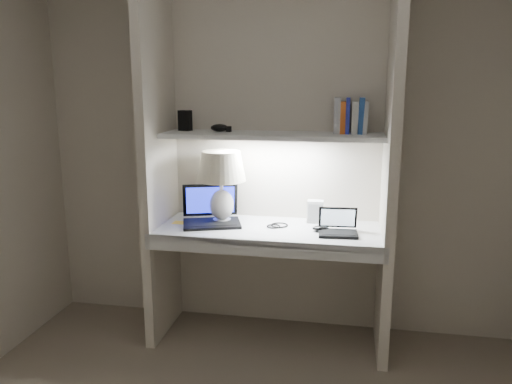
% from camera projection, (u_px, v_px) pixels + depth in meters
% --- Properties ---
extents(back_wall, '(3.20, 0.01, 2.50)m').
position_uv_depth(back_wall, '(276.00, 148.00, 3.35)').
color(back_wall, beige).
rests_on(back_wall, floor).
extents(alcove_panel_left, '(0.06, 0.55, 2.50)m').
position_uv_depth(alcove_panel_left, '(158.00, 150.00, 3.22)').
color(alcove_panel_left, beige).
rests_on(alcove_panel_left, floor).
extents(alcove_panel_right, '(0.06, 0.55, 2.50)m').
position_uv_depth(alcove_panel_right, '(391.00, 156.00, 2.96)').
color(alcove_panel_right, beige).
rests_on(alcove_panel_right, floor).
extents(desk, '(1.40, 0.55, 0.04)m').
position_uv_depth(desk, '(269.00, 231.00, 3.19)').
color(desk, white).
rests_on(desk, alcove_panel_left).
extents(desk_apron, '(1.46, 0.03, 0.10)m').
position_uv_depth(desk_apron, '(262.00, 248.00, 2.95)').
color(desk_apron, silver).
rests_on(desk_apron, desk).
extents(shelf, '(1.40, 0.36, 0.03)m').
position_uv_depth(shelf, '(272.00, 136.00, 3.16)').
color(shelf, silver).
rests_on(shelf, back_wall).
extents(strip_light, '(0.60, 0.04, 0.02)m').
position_uv_depth(strip_light, '(272.00, 139.00, 3.16)').
color(strip_light, white).
rests_on(strip_light, shelf).
extents(table_lamp, '(0.32, 0.32, 0.48)m').
position_uv_depth(table_lamp, '(221.00, 175.00, 3.25)').
color(table_lamp, white).
rests_on(table_lamp, desk).
extents(laptop_main, '(0.45, 0.42, 0.25)m').
position_uv_depth(laptop_main, '(211.00, 214.00, 3.30)').
color(laptop_main, black).
rests_on(laptop_main, desk).
extents(laptop_netbook, '(0.25, 0.22, 0.15)m').
position_uv_depth(laptop_netbook, '(338.00, 228.00, 3.06)').
color(laptop_netbook, black).
rests_on(laptop_netbook, desk).
extents(speaker, '(0.11, 0.08, 0.15)m').
position_uv_depth(speaker, '(315.00, 211.00, 3.30)').
color(speaker, silver).
rests_on(speaker, desk).
extents(mouse, '(0.11, 0.08, 0.04)m').
position_uv_depth(mouse, '(321.00, 229.00, 3.11)').
color(mouse, black).
rests_on(mouse, desk).
extents(cable_coil, '(0.14, 0.14, 0.01)m').
position_uv_depth(cable_coil, '(279.00, 225.00, 3.22)').
color(cable_coil, black).
rests_on(cable_coil, desk).
extents(sticky_note, '(0.08, 0.08, 0.00)m').
position_uv_depth(sticky_note, '(179.00, 223.00, 3.30)').
color(sticky_note, yellow).
rests_on(sticky_note, desk).
extents(book_row, '(0.21, 0.15, 0.22)m').
position_uv_depth(book_row, '(351.00, 117.00, 3.12)').
color(book_row, silver).
rests_on(book_row, shelf).
extents(shelf_box, '(0.09, 0.07, 0.13)m').
position_uv_depth(shelf_box, '(185.00, 121.00, 3.31)').
color(shelf_box, black).
rests_on(shelf_box, shelf).
extents(shelf_gadget, '(0.13, 0.10, 0.05)m').
position_uv_depth(shelf_gadget, '(219.00, 128.00, 3.25)').
color(shelf_gadget, black).
rests_on(shelf_gadget, shelf).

